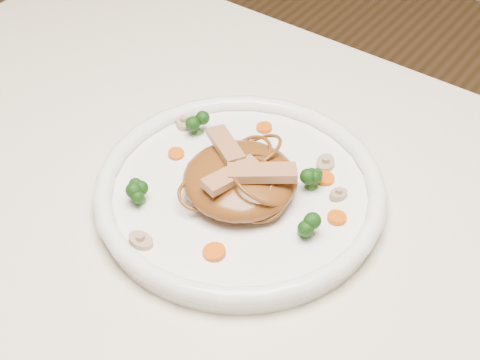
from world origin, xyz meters
The scene contains 19 objects.
table centered at (0.00, 0.00, 0.65)m, with size 1.20×0.80×0.75m.
plate centered at (-0.07, 0.07, 0.76)m, with size 0.30×0.30×0.02m, color white.
noodle_mound centered at (-0.06, 0.07, 0.78)m, with size 0.12×0.12×0.04m, color brown.
chicken_a centered at (-0.04, 0.07, 0.81)m, with size 0.07×0.02×0.01m, color tan.
chicken_b centered at (-0.09, 0.08, 0.81)m, with size 0.06×0.02×0.01m, color tan.
chicken_c centered at (-0.06, 0.05, 0.81)m, with size 0.06×0.02×0.01m, color tan.
broccoli_0 centered at (-0.01, 0.12, 0.78)m, with size 0.02×0.02×0.03m, color #15400D, non-canonical shape.
broccoli_1 centered at (-0.16, 0.12, 0.78)m, with size 0.03×0.03×0.03m, color #15400D, non-canonical shape.
broccoli_2 centered at (-0.14, 0.00, 0.78)m, with size 0.02×0.02×0.03m, color #15400D, non-canonical shape.
broccoli_3 centered at (0.02, 0.06, 0.78)m, with size 0.03×0.03×0.03m, color #15400D, non-canonical shape.
carrot_0 centered at (0.00, 0.14, 0.77)m, with size 0.02×0.02×0.01m, color #EA5E08.
carrot_1 centered at (-0.15, 0.07, 0.77)m, with size 0.02×0.02×0.01m, color #EA5E08.
carrot_2 centered at (0.04, 0.09, 0.77)m, with size 0.02×0.02×0.01m, color #EA5E08.
carrot_3 centered at (-0.10, 0.17, 0.77)m, with size 0.02×0.02×0.01m, color #EA5E08.
carrot_4 centered at (-0.03, -0.01, 0.77)m, with size 0.02×0.02×0.01m, color #EA5E08.
mushroom_0 centered at (-0.10, -0.05, 0.77)m, with size 0.03×0.03×0.01m, color tan.
mushroom_1 centered at (0.02, 0.12, 0.77)m, with size 0.02×0.02×0.01m, color tan.
mushroom_2 centered at (-0.18, 0.12, 0.77)m, with size 0.03×0.03×0.01m, color tan.
mushroom_3 centered at (-0.01, 0.16, 0.77)m, with size 0.03×0.03×0.01m, color tan.
Camera 1 is at (0.25, -0.36, 1.28)m, focal length 52.87 mm.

